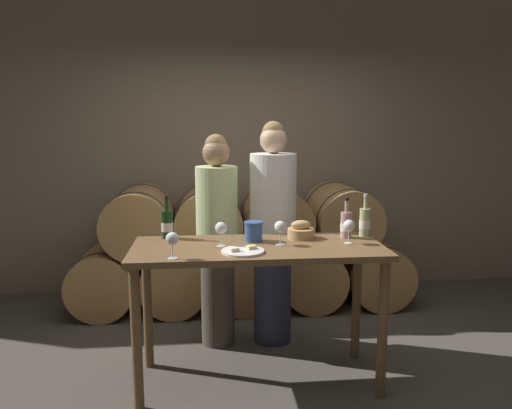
{
  "coord_description": "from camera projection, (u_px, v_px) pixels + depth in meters",
  "views": [
    {
      "loc": [
        -0.32,
        -3.15,
        1.75
      ],
      "look_at": [
        0.0,
        0.14,
        1.2
      ],
      "focal_mm": 35.0,
      "sensor_mm": 36.0,
      "label": 1
    }
  ],
  "objects": [
    {
      "name": "tasting_table",
      "position": [
        258.0,
        266.0,
        3.28
      ],
      "size": [
        1.64,
        0.68,
        0.95
      ],
      "color": "brown",
      "rests_on": "ground_plane"
    },
    {
      "name": "wine_glass_far_left",
      "position": [
        172.0,
        239.0,
        2.93
      ],
      "size": [
        0.08,
        0.08,
        0.16
      ],
      "color": "white",
      "rests_on": "tasting_table"
    },
    {
      "name": "ground_plane",
      "position": [
        258.0,
        380.0,
        3.42
      ],
      "size": [
        10.0,
        10.0,
        0.0
      ],
      "primitive_type": "plane",
      "color": "#4C473F"
    },
    {
      "name": "barrel_stack",
      "position": [
        243.0,
        249.0,
        4.79
      ],
      "size": [
        3.18,
        0.86,
        1.16
      ],
      "color": "#A87A47",
      "rests_on": "ground_plane"
    },
    {
      "name": "wine_bottle_rose",
      "position": [
        346.0,
        224.0,
        3.47
      ],
      "size": [
        0.08,
        0.08,
        0.28
      ],
      "color": "#BC8E93",
      "rests_on": "tasting_table"
    },
    {
      "name": "wine_glass_right",
      "position": [
        349.0,
        226.0,
        3.29
      ],
      "size": [
        0.08,
        0.08,
        0.16
      ],
      "color": "white",
      "rests_on": "tasting_table"
    },
    {
      "name": "cheese_plate",
      "position": [
        243.0,
        251.0,
        3.09
      ],
      "size": [
        0.27,
        0.27,
        0.04
      ],
      "color": "white",
      "rests_on": "tasting_table"
    },
    {
      "name": "stone_wall_back",
      "position": [
        238.0,
        136.0,
        5.15
      ],
      "size": [
        10.0,
        0.12,
        3.2
      ],
      "color": "gray",
      "rests_on": "ground_plane"
    },
    {
      "name": "wine_glass_center",
      "position": [
        280.0,
        227.0,
        3.26
      ],
      "size": [
        0.08,
        0.08,
        0.16
      ],
      "color": "white",
      "rests_on": "tasting_table"
    },
    {
      "name": "person_right",
      "position": [
        273.0,
        232.0,
        3.91
      ],
      "size": [
        0.36,
        0.36,
        1.76
      ],
      "color": "#2D334C",
      "rests_on": "ground_plane"
    },
    {
      "name": "wine_bottle_white",
      "position": [
        365.0,
        222.0,
        3.53
      ],
      "size": [
        0.08,
        0.08,
        0.3
      ],
      "color": "#ADBC7F",
      "rests_on": "tasting_table"
    },
    {
      "name": "bread_basket",
      "position": [
        301.0,
        231.0,
        3.46
      ],
      "size": [
        0.19,
        0.19,
        0.13
      ],
      "color": "tan",
      "rests_on": "tasting_table"
    },
    {
      "name": "blue_crock",
      "position": [
        253.0,
        231.0,
        3.37
      ],
      "size": [
        0.13,
        0.13,
        0.13
      ],
      "color": "#335693",
      "rests_on": "tasting_table"
    },
    {
      "name": "wine_bottle_red",
      "position": [
        167.0,
        224.0,
        3.45
      ],
      "size": [
        0.08,
        0.08,
        0.3
      ],
      "color": "#193819",
      "rests_on": "tasting_table"
    },
    {
      "name": "wine_glass_left",
      "position": [
        221.0,
        229.0,
        3.22
      ],
      "size": [
        0.08,
        0.08,
        0.16
      ],
      "color": "white",
      "rests_on": "tasting_table"
    },
    {
      "name": "person_left",
      "position": [
        217.0,
        238.0,
        3.87
      ],
      "size": [
        0.32,
        0.32,
        1.66
      ],
      "color": "#4C4238",
      "rests_on": "ground_plane"
    }
  ]
}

